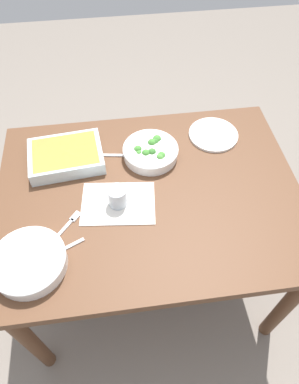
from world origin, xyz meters
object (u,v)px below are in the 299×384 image
at_px(baking_dish, 66,156).
at_px(fork_on_table, 66,226).
at_px(spoon_by_stew, 54,254).
at_px(side_plate, 213,135).
at_px(stew_bowl, 29,262).
at_px(spoon_by_broccoli, 121,155).
at_px(drink_cup, 118,198).
at_px(broccoli_bowl, 151,151).

xyz_separation_m(baking_dish, fork_on_table, (0.00, 0.33, -0.03)).
bearing_deg(spoon_by_stew, side_plate, -143.78).
bearing_deg(spoon_by_stew, baking_dish, -95.37).
height_order(stew_bowl, spoon_by_broccoli, stew_bowl).
relative_size(baking_dish, spoon_by_broccoli, 1.82).
xyz_separation_m(baking_dish, drink_cup, (-0.20, 0.25, 0.00)).
xyz_separation_m(broccoli_bowl, side_plate, (-0.30, -0.09, -0.02)).
height_order(broccoli_bowl, drink_cup, drink_cup).
relative_size(stew_bowl, broccoli_bowl, 1.08).
bearing_deg(spoon_by_broccoli, spoon_by_stew, 58.35).
relative_size(side_plate, spoon_by_stew, 1.31).
distance_m(side_plate, fork_on_table, 0.76).
xyz_separation_m(stew_bowl, spoon_by_stew, (-0.08, -0.03, -0.03)).
bearing_deg(baking_dish, drink_cup, 128.23).
height_order(stew_bowl, side_plate, stew_bowl).
distance_m(drink_cup, spoon_by_broccoli, 0.25).
bearing_deg(stew_bowl, spoon_by_broccoli, -126.24).
bearing_deg(baking_dish, fork_on_table, 89.94).
relative_size(spoon_by_stew, spoon_by_broccoli, 0.95).
height_order(baking_dish, spoon_by_stew, baking_dish).
relative_size(drink_cup, spoon_by_stew, 0.51).
xyz_separation_m(spoon_by_broccoli, fork_on_table, (0.23, 0.33, -0.00)).
bearing_deg(drink_cup, broccoli_bowl, -124.37).
bearing_deg(fork_on_table, spoon_by_stew, 69.26).
bearing_deg(baking_dish, broccoli_bowl, 176.94).
height_order(broccoli_bowl, side_plate, broccoli_bowl).
bearing_deg(side_plate, broccoli_bowl, 16.71).
distance_m(drink_cup, side_plate, 0.56).
bearing_deg(side_plate, fork_on_table, 31.51).
bearing_deg(spoon_by_broccoli, stew_bowl, 53.76).
xyz_separation_m(drink_cup, spoon_by_stew, (0.24, 0.19, -0.03)).
relative_size(broccoli_bowl, side_plate, 1.07).
distance_m(spoon_by_stew, fork_on_table, 0.11).
height_order(baking_dish, side_plate, baking_dish).
xyz_separation_m(baking_dish, side_plate, (-0.65, -0.07, -0.03)).
distance_m(drink_cup, fork_on_table, 0.21).
bearing_deg(stew_bowl, side_plate, -144.85).
height_order(baking_dish, fork_on_table, baking_dish).
bearing_deg(stew_bowl, spoon_by_stew, -155.92).
relative_size(stew_bowl, fork_on_table, 1.71).
xyz_separation_m(side_plate, spoon_by_stew, (0.69, 0.51, -0.00)).
relative_size(baking_dish, side_plate, 1.45).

